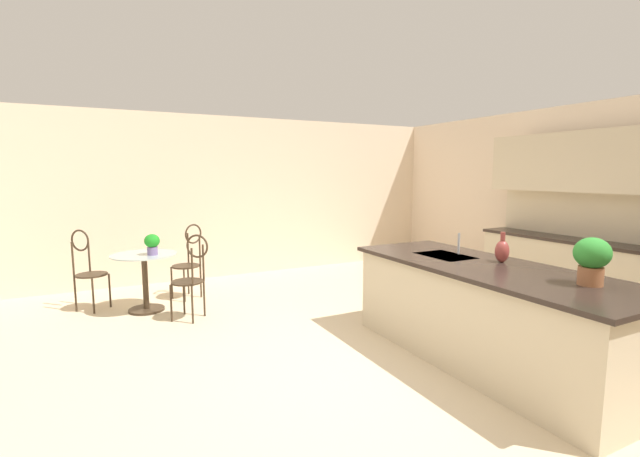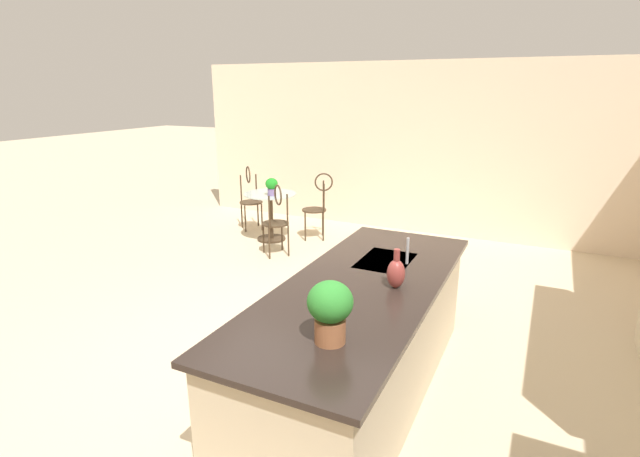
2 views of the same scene
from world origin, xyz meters
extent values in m
plane|color=beige|center=(0.00, 0.00, 0.00)|extent=(40.00, 40.00, 0.00)
cube|color=beige|center=(0.00, 3.66, 1.35)|extent=(9.00, 0.12, 2.70)
cube|color=beige|center=(-4.26, 0.00, 1.35)|extent=(0.12, 7.80, 2.70)
cube|color=beige|center=(0.30, 0.85, 0.44)|extent=(2.70, 0.96, 0.88)
cube|color=#2D231E|center=(0.30, 0.85, 0.90)|extent=(2.80, 1.06, 0.04)
cube|color=#B2B5BA|center=(-0.25, 0.85, 0.91)|extent=(0.56, 0.40, 0.03)
cube|color=beige|center=(-0.40, 3.20, 0.44)|extent=(2.40, 0.60, 0.88)
cube|color=#2D231E|center=(-0.40, 3.20, 0.90)|extent=(2.44, 0.64, 0.04)
cube|color=beige|center=(-0.40, 3.36, 1.22)|extent=(2.40, 0.04, 0.60)
cube|color=beige|center=(-0.40, 3.18, 1.90)|extent=(2.40, 0.36, 0.76)
cylinder|color=#3D2D1E|center=(-2.77, -1.82, 0.01)|extent=(0.44, 0.44, 0.03)
cylinder|color=#3D2D1E|center=(-2.77, -1.82, 0.38)|extent=(0.07, 0.07, 0.69)
cylinder|color=#B2C6C1|center=(-2.77, -1.82, 0.73)|extent=(0.80, 0.80, 0.01)
cylinder|color=#3D2D1E|center=(-2.94, -1.31, 0.23)|extent=(0.03, 0.03, 0.45)
cylinder|color=#3D2D1E|center=(-3.19, -1.44, 0.23)|extent=(0.03, 0.03, 0.45)
cylinder|color=#3D2D1E|center=(-3.07, -1.06, 0.23)|extent=(0.03, 0.03, 0.45)
cylinder|color=#3D2D1E|center=(-3.32, -1.19, 0.23)|extent=(0.03, 0.03, 0.45)
cylinder|color=#3D2D1E|center=(-3.13, -1.25, 0.46)|extent=(0.51, 0.51, 0.02)
cylinder|color=#3D2D1E|center=(-3.08, -1.05, 0.68)|extent=(0.03, 0.03, 0.45)
cylinder|color=#3D2D1E|center=(-3.31, -1.17, 0.68)|extent=(0.03, 0.03, 0.45)
torus|color=#3D2D1E|center=(-3.20, -1.11, 0.90)|extent=(0.15, 0.26, 0.28)
cylinder|color=#3D2D1E|center=(-2.19, -1.59, 0.23)|extent=(0.03, 0.03, 0.45)
cylinder|color=#3D2D1E|center=(-2.40, -1.41, 0.23)|extent=(0.03, 0.03, 0.45)
cylinder|color=#3D2D1E|center=(-2.00, -1.38, 0.23)|extent=(0.03, 0.03, 0.45)
cylinder|color=#3D2D1E|center=(-2.21, -1.20, 0.23)|extent=(0.03, 0.03, 0.45)
cylinder|color=#3D2D1E|center=(-2.20, -1.39, 0.46)|extent=(0.54, 0.54, 0.02)
cylinder|color=#3D2D1E|center=(-2.00, -1.36, 0.68)|extent=(0.03, 0.03, 0.45)
cylinder|color=#3D2D1E|center=(-2.20, -1.19, 0.68)|extent=(0.03, 0.03, 0.45)
torus|color=#3D2D1E|center=(-2.10, -1.28, 0.90)|extent=(0.20, 0.23, 0.28)
cylinder|color=#3D2D1E|center=(-3.14, -2.22, 0.23)|extent=(0.03, 0.03, 0.45)
cylinder|color=#3D2D1E|center=(-2.94, -2.42, 0.23)|extent=(0.03, 0.03, 0.45)
cylinder|color=#3D2D1E|center=(-3.34, -2.43, 0.23)|extent=(0.03, 0.03, 0.45)
cylinder|color=#3D2D1E|center=(-3.13, -2.62, 0.23)|extent=(0.03, 0.03, 0.45)
cylinder|color=#3D2D1E|center=(-3.14, -2.42, 0.46)|extent=(0.54, 0.54, 0.02)
cylinder|color=#3D2D1E|center=(-3.34, -2.44, 0.68)|extent=(0.03, 0.03, 0.45)
cylinder|color=#3D2D1E|center=(-3.15, -2.62, 0.68)|extent=(0.03, 0.03, 0.45)
torus|color=#3D2D1E|center=(-3.24, -2.53, 0.90)|extent=(0.21, 0.22, 0.28)
cylinder|color=#B2B5BA|center=(-0.25, 1.03, 1.03)|extent=(0.02, 0.02, 0.22)
cylinder|color=#7A669E|center=(-2.66, -1.72, 0.79)|extent=(0.13, 0.13, 0.10)
ellipsoid|color=#209223|center=(-2.66, -1.72, 0.92)|extent=(0.19, 0.19, 0.17)
cylinder|color=#9E603D|center=(1.15, 0.98, 0.99)|extent=(0.18, 0.18, 0.14)
ellipsoid|color=green|center=(1.15, 0.98, 1.17)|extent=(0.26, 0.26, 0.23)
ellipsoid|color=#993D38|center=(0.25, 1.09, 1.02)|extent=(0.13, 0.13, 0.21)
cylinder|color=#993D38|center=(0.25, 1.09, 1.17)|extent=(0.04, 0.04, 0.08)
camera|label=1|loc=(3.08, -2.29, 1.76)|focal=24.45mm
camera|label=2|loc=(3.34, 1.98, 2.30)|focal=26.81mm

